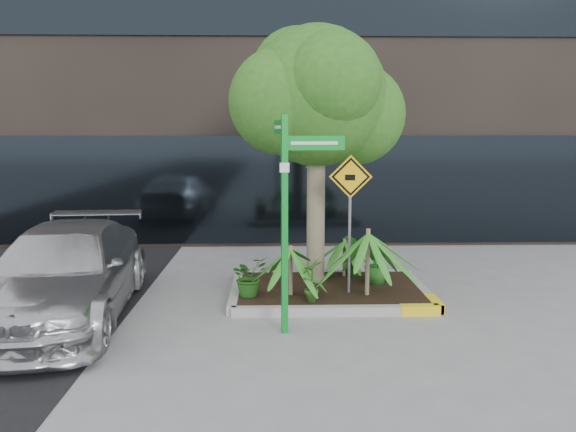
{
  "coord_description": "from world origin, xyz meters",
  "views": [
    {
      "loc": [
        -0.76,
        -9.05,
        2.8
      ],
      "look_at": [
        -0.51,
        0.2,
        1.4
      ],
      "focal_mm": 35.0,
      "sensor_mm": 36.0,
      "label": 1
    }
  ],
  "objects_px": {
    "street_sign_post": "(288,200)",
    "cattle_sign": "(350,201)",
    "parked_car": "(65,273)",
    "tree": "(316,96)"
  },
  "relations": [
    {
      "from": "parked_car",
      "to": "street_sign_post",
      "type": "relative_size",
      "value": 1.57
    },
    {
      "from": "street_sign_post",
      "to": "cattle_sign",
      "type": "distance_m",
      "value": 1.75
    },
    {
      "from": "tree",
      "to": "parked_car",
      "type": "distance_m",
      "value": 4.97
    },
    {
      "from": "parked_car",
      "to": "cattle_sign",
      "type": "relative_size",
      "value": 2.08
    },
    {
      "from": "cattle_sign",
      "to": "parked_car",
      "type": "bearing_deg",
      "value": -167.86
    },
    {
      "from": "tree",
      "to": "cattle_sign",
      "type": "height_order",
      "value": "tree"
    },
    {
      "from": "parked_car",
      "to": "street_sign_post",
      "type": "bearing_deg",
      "value": -16.14
    },
    {
      "from": "parked_car",
      "to": "street_sign_post",
      "type": "height_order",
      "value": "street_sign_post"
    },
    {
      "from": "street_sign_post",
      "to": "cattle_sign",
      "type": "xyz_separation_m",
      "value": [
        1.05,
        1.39,
        -0.18
      ]
    },
    {
      "from": "parked_car",
      "to": "cattle_sign",
      "type": "height_order",
      "value": "cattle_sign"
    }
  ]
}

